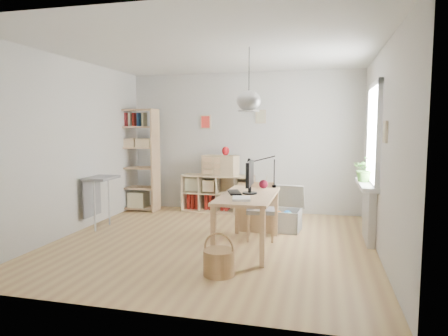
% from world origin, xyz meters
% --- Properties ---
extents(ground, '(4.50, 4.50, 0.00)m').
position_xyz_m(ground, '(0.00, 0.00, 0.00)').
color(ground, tan).
rests_on(ground, ground).
extents(room_shell, '(4.50, 4.50, 4.50)m').
position_xyz_m(room_shell, '(0.55, -0.15, 2.00)').
color(room_shell, silver).
rests_on(room_shell, ground).
extents(window_unit, '(0.07, 1.16, 1.46)m').
position_xyz_m(window_unit, '(2.23, 0.60, 1.55)').
color(window_unit, white).
rests_on(window_unit, ground).
extents(radiator, '(0.10, 0.80, 0.80)m').
position_xyz_m(radiator, '(2.19, 0.60, 0.40)').
color(radiator, silver).
rests_on(radiator, ground).
extents(windowsill, '(0.22, 1.20, 0.06)m').
position_xyz_m(windowsill, '(2.14, 0.60, 0.83)').
color(windowsill, white).
rests_on(windowsill, radiator).
extents(desk, '(0.70, 1.50, 0.75)m').
position_xyz_m(desk, '(0.55, -0.15, 0.66)').
color(desk, tan).
rests_on(desk, ground).
extents(cube_shelf, '(1.40, 0.38, 0.72)m').
position_xyz_m(cube_shelf, '(-0.47, 2.08, 0.30)').
color(cube_shelf, tan).
rests_on(cube_shelf, ground).
extents(tall_bookshelf, '(0.80, 0.38, 2.00)m').
position_xyz_m(tall_bookshelf, '(-2.04, 1.80, 1.09)').
color(tall_bookshelf, tan).
rests_on(tall_bookshelf, ground).
extents(side_table, '(0.40, 0.55, 0.85)m').
position_xyz_m(side_table, '(-2.04, 0.35, 0.67)').
color(side_table, gray).
rests_on(side_table, ground).
extents(chair, '(0.46, 0.46, 0.83)m').
position_xyz_m(chair, '(0.64, 0.38, 0.47)').
color(chair, gray).
rests_on(chair, ground).
extents(wicker_basket, '(0.36, 0.35, 0.49)m').
position_xyz_m(wicker_basket, '(0.41, -1.21, 0.16)').
color(wicker_basket, '#AC7C4D').
rests_on(wicker_basket, ground).
extents(storage_chest, '(0.73, 0.80, 0.69)m').
position_xyz_m(storage_chest, '(0.89, 0.98, 0.23)').
color(storage_chest, beige).
rests_on(storage_chest, ground).
extents(monitor, '(0.20, 0.51, 0.44)m').
position_xyz_m(monitor, '(0.56, -0.11, 1.00)').
color(monitor, black).
rests_on(monitor, desk).
extents(keyboard, '(0.28, 0.43, 0.02)m').
position_xyz_m(keyboard, '(0.35, -0.10, 0.76)').
color(keyboard, black).
rests_on(keyboard, desk).
extents(task_lamp, '(0.43, 0.16, 0.45)m').
position_xyz_m(task_lamp, '(0.61, 0.46, 1.06)').
color(task_lamp, black).
rests_on(task_lamp, desk).
extents(yarn_ball, '(0.13, 0.13, 0.13)m').
position_xyz_m(yarn_ball, '(0.68, 0.38, 0.82)').
color(yarn_ball, '#4B0A13').
rests_on(yarn_ball, desk).
extents(paper_tray, '(0.27, 0.32, 0.03)m').
position_xyz_m(paper_tray, '(0.54, -0.56, 0.76)').
color(paper_tray, white).
rests_on(paper_tray, desk).
extents(drawer_chest, '(0.72, 0.43, 0.39)m').
position_xyz_m(drawer_chest, '(-0.40, 2.04, 0.91)').
color(drawer_chest, tan).
rests_on(drawer_chest, cube_shelf).
extents(red_vase, '(0.14, 0.14, 0.17)m').
position_xyz_m(red_vase, '(-0.30, 2.04, 1.19)').
color(red_vase, maroon).
rests_on(red_vase, drawer_chest).
extents(potted_plant, '(0.34, 0.29, 0.37)m').
position_xyz_m(potted_plant, '(2.12, 0.69, 1.05)').
color(potted_plant, '#3A6827').
rests_on(potted_plant, windowsill).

